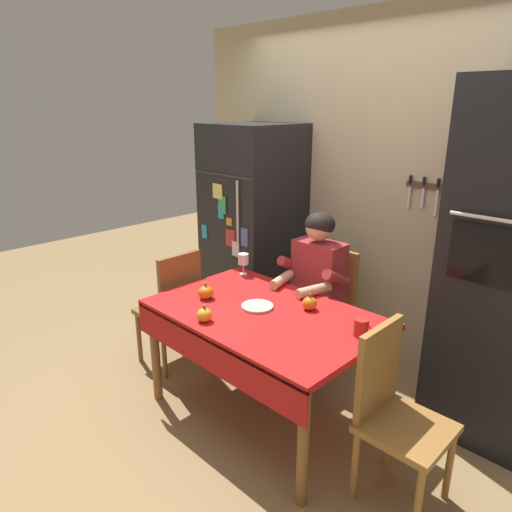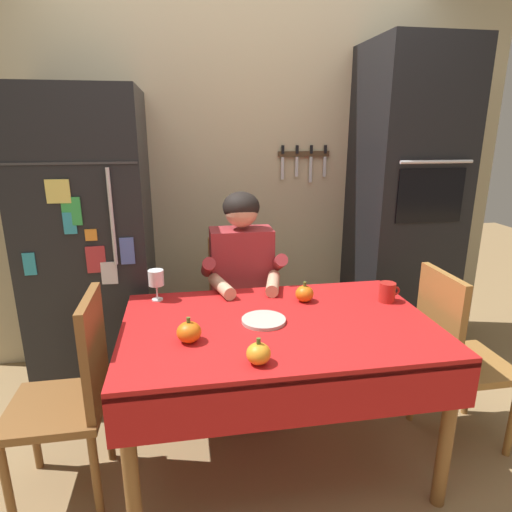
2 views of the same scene
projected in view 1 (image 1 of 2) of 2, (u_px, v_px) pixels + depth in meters
ground_plane at (253, 420)px, 3.00m from camera, size 10.00×10.00×0.00m
back_wall_assembly at (384, 195)px, 3.47m from camera, size 3.70×0.13×2.60m
refrigerator at (253, 231)px, 4.00m from camera, size 0.68×0.71×1.80m
wall_oven at (505, 269)px, 2.65m from camera, size 0.60×0.64×2.10m
dining_table at (261, 325)px, 2.85m from camera, size 1.40×0.90×0.74m
chair_behind_person at (327, 305)px, 3.48m from camera, size 0.40×0.40×0.93m
seated_person at (312, 283)px, 3.28m from camera, size 0.47×0.55×1.25m
chair_left_side at (174, 305)px, 3.48m from camera, size 0.40×0.40×0.93m
chair_right_side at (393, 408)px, 2.30m from camera, size 0.40×0.40×0.93m
coffee_mug at (361, 328)px, 2.52m from camera, size 0.11×0.08×0.10m
wine_glass at (243, 260)px, 3.41m from camera, size 0.08×0.08×0.16m
pumpkin_large at (204, 315)px, 2.69m from camera, size 0.09×0.09×0.10m
pumpkin_medium at (206, 292)px, 3.01m from camera, size 0.10×0.10×0.11m
pumpkin_small at (310, 303)px, 2.85m from camera, size 0.09×0.09×0.10m
serving_tray at (257, 306)px, 2.88m from camera, size 0.20×0.20×0.02m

